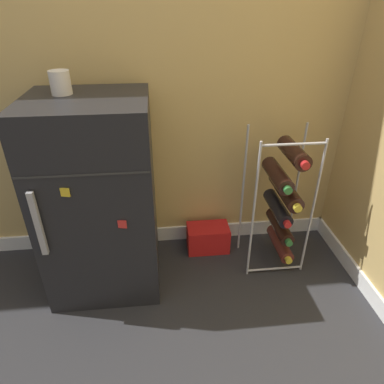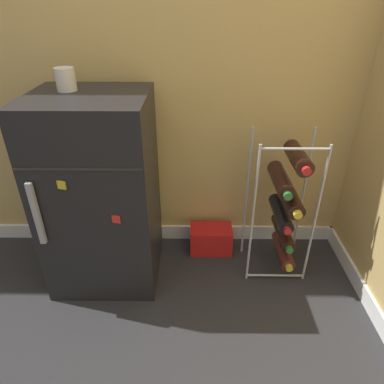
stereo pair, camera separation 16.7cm
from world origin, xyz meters
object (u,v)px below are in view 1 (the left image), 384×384
soda_box (208,238)px  fridge_top_cup (60,83)px  wine_rack (282,198)px  mini_fridge (100,199)px

soda_box → fridge_top_cup: fridge_top_cup is taller
soda_box → fridge_top_cup: 1.13m
wine_rack → fridge_top_cup: fridge_top_cup is taller
wine_rack → fridge_top_cup: size_ratio=8.02×
mini_fridge → fridge_top_cup: 0.54m
fridge_top_cup → wine_rack: bearing=-1.4°
mini_fridge → wine_rack: size_ratio=1.25×
fridge_top_cup → soda_box: bearing=9.3°
wine_rack → mini_fridge: bearing=-177.7°
mini_fridge → soda_box: 0.70m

